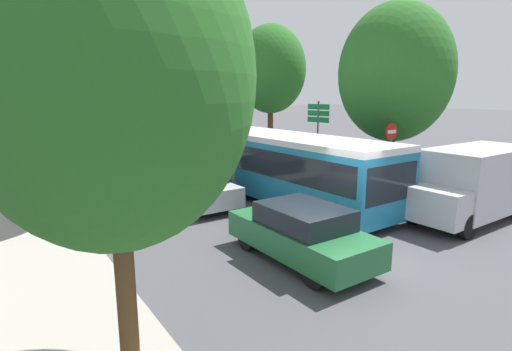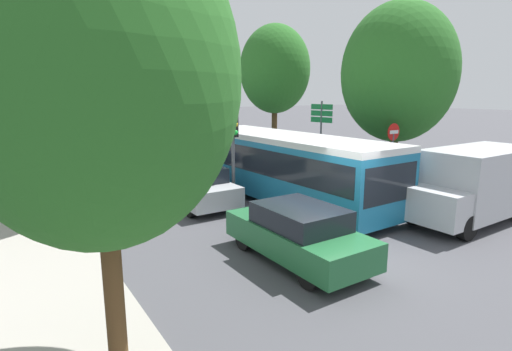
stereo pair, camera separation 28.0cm
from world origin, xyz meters
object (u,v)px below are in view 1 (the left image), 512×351
queued_car_silver (194,185)px  queued_car_red (63,132)px  traffic_light (233,137)px  city_bus_rear (45,117)px  tree_left_mid (35,95)px  articulated_bus (232,152)px  direction_sign_post (318,121)px  tree_right_mid (271,69)px  no_entry_sign (390,146)px  tree_left_near (107,86)px  queued_car_green (301,233)px  queued_car_black (79,139)px  white_van (474,182)px  queued_car_navy (130,161)px  queued_car_graphite (103,149)px  tree_right_far (202,89)px  tree_right_near (395,76)px

queued_car_silver → queued_car_red: size_ratio=1.04×
queued_car_silver → traffic_light: traffic_light is taller
city_bus_rear → tree_left_mid: size_ratio=2.07×
articulated_bus → city_bus_rear: 35.56m
direction_sign_post → tree_right_mid: bearing=-106.4°
no_entry_sign → tree_left_near: (-12.36, -5.19, 2.20)m
queued_car_green → queued_car_black: queued_car_black is taller
queued_car_green → white_van: size_ratio=0.79×
queued_car_navy → no_entry_sign: 12.10m
queued_car_navy → traffic_light: traffic_light is taller
tree_left_near → tree_left_mid: size_ratio=1.14×
city_bus_rear → queued_car_graphite: bearing=-179.6°
queued_car_silver → no_entry_sign: 8.10m
direction_sign_post → tree_right_far: tree_right_far is taller
queued_car_red → tree_right_mid: tree_right_mid is taller
queued_car_black → queued_car_silver: bearing=-179.2°
city_bus_rear → tree_right_near: tree_right_near is taller
queued_car_green → tree_right_near: bearing=-63.9°
queued_car_graphite → tree_left_mid: 12.82m
articulated_bus → queued_car_red: bearing=-172.8°
queued_car_green → queued_car_silver: 5.94m
tree_right_far → direction_sign_post: bearing=-91.1°
queued_car_graphite → white_van: size_ratio=0.79×
queued_car_silver → no_entry_sign: no_entry_sign is taller
queued_car_green → direction_sign_post: (8.77, 8.91, 1.87)m
queued_car_green → city_bus_rear: bearing=0.0°
tree_right_near → tree_right_far: 18.35m
queued_car_green → tree_left_near: tree_left_near is taller
queued_car_navy → tree_right_mid: bearing=-80.4°
direction_sign_post → tree_left_mid: size_ratio=0.65×
queued_car_green → tree_left_mid: bearing=34.3°
queued_car_red → tree_right_far: (9.45, -8.00, 3.66)m
queued_car_red → direction_sign_post: 23.97m
no_entry_sign → direction_sign_post: 5.72m
city_bus_rear → tree_right_mid: tree_right_mid is taller
city_bus_rear → tree_left_near: (-4.52, -45.48, 2.64)m
direction_sign_post → articulated_bus: bearing=-2.2°
queued_car_graphite → no_entry_sign: bearing=-152.8°
no_entry_sign → queued_car_navy: bearing=-138.9°
traffic_light → tree_right_far: size_ratio=0.53×
tree_right_mid → city_bus_rear: bearing=108.2°
city_bus_rear → no_entry_sign: no_entry_sign is taller
queued_car_navy → articulated_bus: bearing=-142.1°
queued_car_black → tree_right_mid: 14.98m
tree_left_near → articulated_bus: bearing=52.4°
queued_car_black → direction_sign_post: 18.08m
queued_car_green → tree_right_far: (9.03, 22.97, 3.66)m
white_van → queued_car_navy: bearing=-62.7°
traffic_light → tree_right_mid: tree_right_mid is taller
queued_car_graphite → no_entry_sign: size_ratio=1.41×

